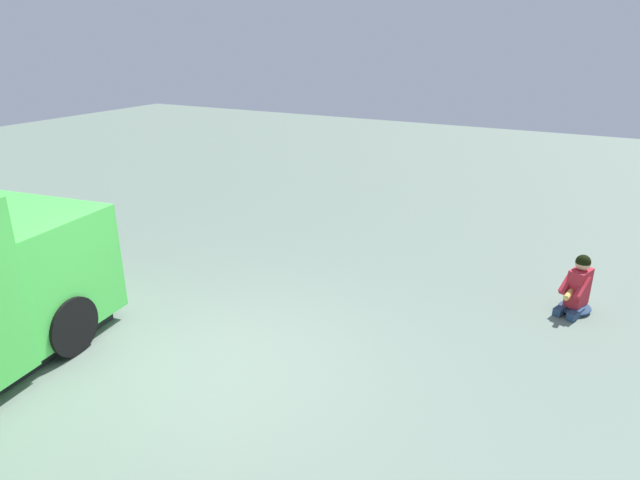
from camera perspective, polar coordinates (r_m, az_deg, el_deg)
The scene contains 3 objects.
ground_plane at distance 6.92m, azimuth -10.56°, elevation -12.86°, with size 40.00×40.00×0.00m, color slate.
person_customer at distance 8.67m, azimuth 25.44°, elevation -4.77°, with size 0.59×0.77×0.88m.
planter_flowering_far at distance 11.59m, azimuth -24.35°, elevation 1.93°, with size 0.60×0.60×0.82m.
Camera 1 is at (-3.73, 4.42, 3.79)m, focal length 30.40 mm.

